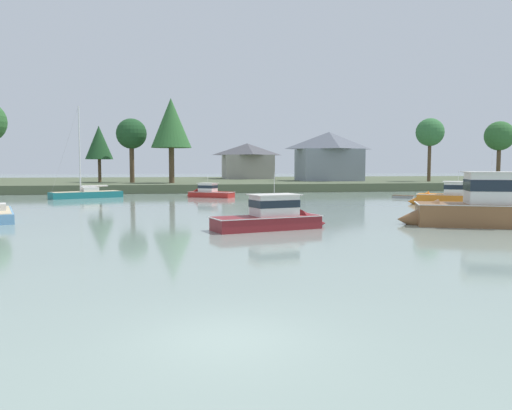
% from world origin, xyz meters
% --- Properties ---
extents(ground_plane, '(462.95, 462.95, 0.00)m').
position_xyz_m(ground_plane, '(0.00, 0.00, 0.00)').
color(ground_plane, gray).
extents(far_shore_bank, '(208.33, 48.17, 1.23)m').
position_xyz_m(far_shore_bank, '(0.00, 84.91, 0.61)').
color(far_shore_bank, '#4C563D').
rests_on(far_shore_bank, ground).
extents(dinghy_grey, '(2.67, 2.42, 0.47)m').
position_xyz_m(dinghy_grey, '(26.59, 46.01, 0.12)').
color(dinghy_grey, gray).
rests_on(dinghy_grey, ground).
extents(cruiser_wood, '(11.02, 6.75, 5.79)m').
position_xyz_m(cruiser_wood, '(18.48, 18.75, 0.77)').
color(cruiser_wood, brown).
rests_on(cruiser_wood, ground).
extents(cruiser_red, '(6.32, 5.09, 3.32)m').
position_xyz_m(cruiser_red, '(3.38, 51.87, 0.40)').
color(cruiser_red, '#B2231E').
rests_on(cruiser_red, ground).
extents(cruiser_maroon, '(7.92, 3.97, 4.29)m').
position_xyz_m(cruiser_maroon, '(5.39, 19.43, 0.52)').
color(cruiser_maroon, maroon).
rests_on(cruiser_maroon, ground).
extents(sailboat_teal, '(8.55, 5.88, 11.48)m').
position_xyz_m(sailboat_teal, '(-11.01, 52.92, 0.24)').
color(sailboat_teal, '#196B70').
rests_on(sailboat_teal, ground).
extents(cruiser_orange, '(8.19, 6.72, 4.36)m').
position_xyz_m(cruiser_orange, '(26.16, 35.27, 0.52)').
color(cruiser_orange, orange).
rests_on(cruiser_orange, ground).
extents(shore_tree_right_mid, '(6.13, 6.13, 12.90)m').
position_xyz_m(shore_tree_right_mid, '(-0.68, 68.17, 10.28)').
color(shore_tree_right_mid, brown).
rests_on(shore_tree_right_mid, far_shore_bank).
extents(shore_tree_center_right, '(4.38, 4.38, 9.04)m').
position_xyz_m(shore_tree_center_right, '(-12.08, 74.13, 7.55)').
color(shore_tree_center_right, brown).
rests_on(shore_tree_center_right, far_shore_bank).
extents(shore_tree_inland_c, '(4.66, 4.66, 10.58)m').
position_xyz_m(shore_tree_inland_c, '(42.10, 68.58, 9.37)').
color(shore_tree_inland_c, brown).
rests_on(shore_tree_inland_c, far_shore_bank).
extents(shore_tree_left_mid, '(4.97, 4.97, 10.21)m').
position_xyz_m(shore_tree_left_mid, '(54.58, 68.00, 8.85)').
color(shore_tree_left_mid, brown).
rests_on(shore_tree_left_mid, far_shore_bank).
extents(shore_tree_center, '(4.72, 4.72, 10.00)m').
position_xyz_m(shore_tree_center, '(-6.79, 71.08, 8.74)').
color(shore_tree_center, brown).
rests_on(shore_tree_center, far_shore_bank).
extents(cottage_eastern, '(11.43, 8.35, 8.60)m').
position_xyz_m(cottage_eastern, '(26.90, 75.94, 5.68)').
color(cottage_eastern, gray).
rests_on(cottage_eastern, far_shore_bank).
extents(cottage_near_water, '(10.31, 10.56, 7.20)m').
position_xyz_m(cottage_near_water, '(14.87, 92.63, 4.95)').
color(cottage_near_water, '#9E998E').
rests_on(cottage_near_water, far_shore_bank).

